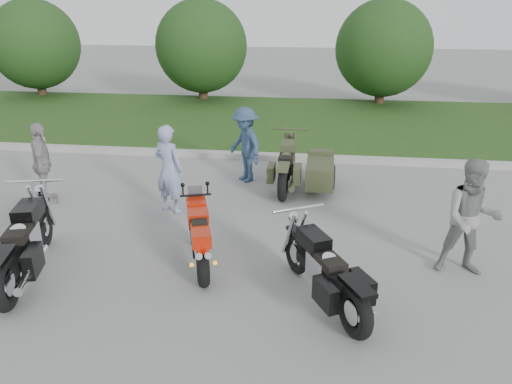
# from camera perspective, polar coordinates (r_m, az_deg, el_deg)

# --- Properties ---
(ground) EXTENTS (80.00, 80.00, 0.00)m
(ground) POSITION_cam_1_polar(r_m,az_deg,el_deg) (7.66, -7.31, -9.40)
(ground) COLOR gray
(ground) RESTS_ON ground
(curb) EXTENTS (60.00, 0.30, 0.15)m
(curb) POSITION_cam_1_polar(r_m,az_deg,el_deg) (13.06, -0.73, 4.16)
(curb) COLOR #A4A29B
(curb) RESTS_ON ground
(grass_strip) EXTENTS (60.00, 8.00, 0.14)m
(grass_strip) POSITION_cam_1_polar(r_m,az_deg,el_deg) (17.04, 1.31, 8.14)
(grass_strip) COLOR #335A1E
(grass_strip) RESTS_ON ground
(tree_far_left) EXTENTS (3.60, 3.60, 4.00)m
(tree_far_left) POSITION_cam_1_polar(r_m,az_deg,el_deg) (23.18, -23.95, 15.16)
(tree_far_left) COLOR #3F2B1C
(tree_far_left) RESTS_ON ground
(tree_mid_left) EXTENTS (3.60, 3.60, 4.00)m
(tree_mid_left) POSITION_cam_1_polar(r_m,az_deg,el_deg) (20.51, -6.25, 16.22)
(tree_mid_left) COLOR #3F2B1C
(tree_mid_left) RESTS_ON ground
(tree_mid_right) EXTENTS (3.60, 3.60, 4.00)m
(tree_mid_right) POSITION_cam_1_polar(r_m,az_deg,el_deg) (20.06, 14.37, 15.61)
(tree_mid_right) COLOR #3F2B1C
(tree_mid_right) RESTS_ON ground
(sportbike_red) EXTENTS (0.74, 1.82, 0.89)m
(sportbike_red) POSITION_cam_1_polar(r_m,az_deg,el_deg) (7.68, -6.49, -4.89)
(sportbike_red) COLOR black
(sportbike_red) RESTS_ON ground
(cruiser_left) EXTENTS (0.89, 2.53, 0.99)m
(cruiser_left) POSITION_cam_1_polar(r_m,az_deg,el_deg) (8.06, -25.05, -5.70)
(cruiser_left) COLOR black
(cruiser_left) RESTS_ON ground
(cruiser_right) EXTENTS (1.24, 2.11, 0.90)m
(cruiser_right) POSITION_cam_1_polar(r_m,az_deg,el_deg) (6.78, 8.09, -9.33)
(cruiser_right) COLOR black
(cruiser_right) RESTS_ON ground
(cruiser_sidecar) EXTENTS (1.22, 2.43, 0.93)m
(cruiser_sidecar) POSITION_cam_1_polar(r_m,az_deg,el_deg) (10.85, 5.72, 2.51)
(cruiser_sidecar) COLOR black
(cruiser_sidecar) RESTS_ON ground
(person_stripe) EXTENTS (0.74, 0.62, 1.72)m
(person_stripe) POSITION_cam_1_polar(r_m,az_deg,el_deg) (9.65, -9.94, 2.59)
(person_stripe) COLOR #8C93BF
(person_stripe) RESTS_ON ground
(person_grey) EXTENTS (0.90, 0.72, 1.78)m
(person_grey) POSITION_cam_1_polar(r_m,az_deg,el_deg) (7.93, 23.44, -2.80)
(person_grey) COLOR gray
(person_grey) RESTS_ON ground
(person_denim) EXTENTS (1.19, 1.24, 1.69)m
(person_denim) POSITION_cam_1_polar(r_m,az_deg,el_deg) (11.21, -1.26, 5.42)
(person_denim) COLOR navy
(person_denim) RESTS_ON ground
(person_back) EXTENTS (0.80, 1.04, 1.65)m
(person_back) POSITION_cam_1_polar(r_m,az_deg,el_deg) (10.84, -23.24, 3.01)
(person_back) COLOR #9C9B96
(person_back) RESTS_ON ground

